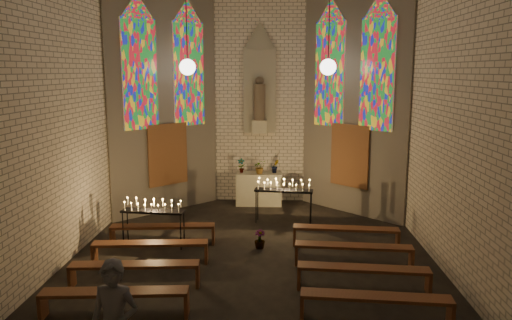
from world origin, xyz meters
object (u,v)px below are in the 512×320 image
at_px(altar, 259,189).
at_px(votive_stand_left, 153,208).
at_px(votive_stand_right, 284,187).
at_px(aisle_flower_pot, 260,239).

xyz_separation_m(altar, votive_stand_left, (-2.36, -3.84, 0.44)).
xyz_separation_m(altar, votive_stand_right, (0.74, -1.85, 0.49)).
bearing_deg(votive_stand_left, votive_stand_right, 38.35).
relative_size(aisle_flower_pot, votive_stand_right, 0.27).
height_order(altar, votive_stand_right, votive_stand_right).
bearing_deg(votive_stand_left, aisle_flower_pot, 4.72).
relative_size(votive_stand_left, votive_stand_right, 0.94).
height_order(aisle_flower_pot, votive_stand_left, votive_stand_left).
height_order(altar, aisle_flower_pot, altar).
xyz_separation_m(altar, aisle_flower_pot, (0.15, -3.88, -0.28)).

